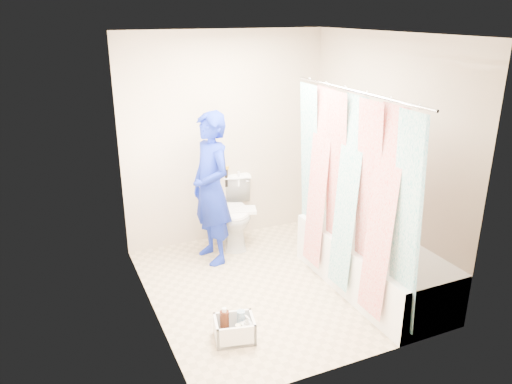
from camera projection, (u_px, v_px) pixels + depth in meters
name	position (u px, v px, depth m)	size (l,w,h in m)	color
floor	(274.00, 285.00, 4.99)	(2.60, 2.60, 0.00)	tan
ceiling	(278.00, 34.00, 4.16)	(2.40, 2.60, 0.02)	silver
wall_back	(226.00, 139.00, 5.69)	(2.40, 0.02, 2.40)	tan
wall_front	(359.00, 223.00, 3.46)	(2.40, 0.02, 2.40)	tan
wall_left	(146.00, 189.00, 4.11)	(0.02, 2.60, 2.40)	tan
wall_right	(383.00, 156.00, 5.03)	(0.02, 2.60, 2.40)	tan
bathtub	(372.00, 263.00, 4.85)	(0.70, 1.75, 0.50)	white
curtain_rod	(356.00, 91.00, 4.15)	(0.02, 0.02, 1.90)	silver
shower_curtain	(349.00, 196.00, 4.47)	(0.06, 1.75, 1.80)	silver
toilet	(235.00, 212.00, 5.78)	(0.43, 0.75, 0.77)	white
tank_lid	(235.00, 210.00, 5.65)	(0.47, 0.20, 0.04)	white
tank_internals	(230.00, 176.00, 5.84)	(0.18, 0.09, 0.25)	black
plumber	(211.00, 189.00, 5.23)	(0.60, 0.39, 1.64)	#1112AB
cleaning_caddy	(236.00, 330.00, 4.14)	(0.38, 0.33, 0.25)	white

